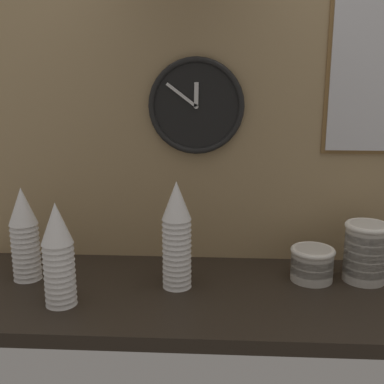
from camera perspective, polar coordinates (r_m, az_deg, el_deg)
name	(u,v)px	position (r m, az deg, el deg)	size (l,w,h in m)	color
ground_plane	(210,295)	(1.47, 2.16, -12.10)	(1.60, 0.56, 0.04)	black
wall_tiled_back	(213,104)	(1.58, 2.53, 10.39)	(1.60, 0.03, 1.05)	tan
cup_stack_left	(58,255)	(1.36, -15.57, -7.15)	(0.09, 0.09, 0.29)	white
cup_stack_far_left	(24,234)	(1.56, -19.24, -4.72)	(0.09, 0.09, 0.29)	white
cup_stack_center	(177,235)	(1.41, -1.82, -5.12)	(0.09, 0.09, 0.32)	white
bowl_stack_far_right	(366,251)	(1.57, 19.91, -6.56)	(0.14, 0.14, 0.18)	beige
bowl_stack_right	(312,263)	(1.54, 14.06, -8.12)	(0.14, 0.14, 0.10)	beige
wall_clock	(196,106)	(1.56, 0.50, 10.14)	(0.31, 0.03, 0.31)	black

